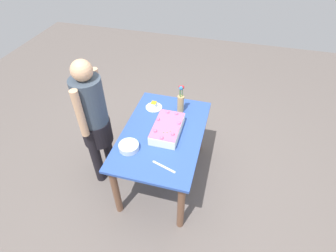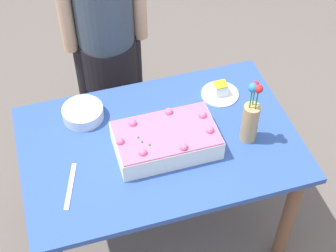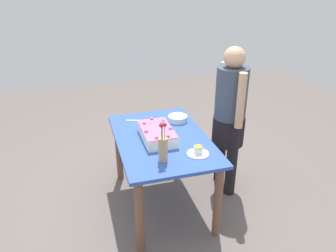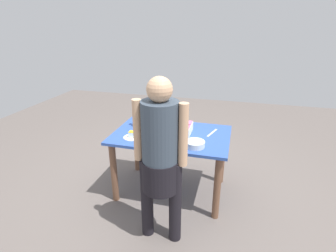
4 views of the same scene
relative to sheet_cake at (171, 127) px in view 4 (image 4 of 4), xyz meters
name	(u,v)px [view 4 (image 4 of 4)]	position (x,y,z in m)	size (l,w,h in m)	color
ground_plane	(171,190)	(0.02, -0.05, -0.78)	(8.00, 8.00, 0.00)	#645B56
dining_table	(171,144)	(0.02, -0.05, -0.18)	(1.25, 0.82, 0.73)	#3052A6
sheet_cake	(171,127)	(0.00, 0.00, 0.00)	(0.45, 0.27, 0.13)	white
serving_plate_with_slice	(132,136)	(-0.35, -0.25, -0.03)	(0.18, 0.18, 0.07)	white
cake_knife	(212,133)	(0.44, 0.09, -0.05)	(0.24, 0.02, 0.00)	silver
flower_vase	(140,117)	(-0.37, 0.05, 0.07)	(0.07, 0.07, 0.34)	tan
fruit_bowl	(195,144)	(0.32, -0.29, -0.03)	(0.19, 0.19, 0.06)	silver
person_standing	(160,154)	(0.11, -0.75, 0.07)	(0.45, 0.31, 1.49)	black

